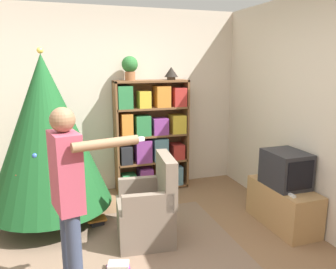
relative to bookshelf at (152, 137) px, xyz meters
The scene contains 13 objects.
wall_back 0.89m from the bookshelf, 162.06° to the left, with size 8.00×0.10×2.60m.
area_rug 2.09m from the bookshelf, 115.94° to the right, with size 2.55×2.16×0.01m.
bookshelf is the anchor object (origin of this frame).
tv_stand 2.01m from the bookshelf, 54.28° to the right, with size 0.41×0.89×0.48m.
television 1.94m from the bookshelf, 54.33° to the right, with size 0.40×0.48×0.40m.
game_remote 2.11m from the bookshelf, 61.26° to the right, with size 0.04×0.12×0.02m.
christmas_tree 1.55m from the bookshelf, 156.19° to the right, with size 1.39×1.39×2.01m.
armchair 1.54m from the bookshelf, 106.94° to the right, with size 0.63×0.62×0.92m.
standing_person 2.42m from the bookshelf, 120.22° to the right, with size 0.69×0.46×1.55m.
potted_plant 1.05m from the bookshelf, behind, with size 0.22×0.22×0.33m.
table_lamp 0.96m from the bookshelf, ahead, with size 0.20×0.20×0.18m.
book_pile_near_tree 1.48m from the bookshelf, 136.46° to the right, with size 0.22×0.19×0.08m.
book_pile_by_chair 2.15m from the bookshelf, 114.48° to the right, with size 0.21×0.17×0.08m.
Camera 1 is at (-0.54, -2.47, 1.85)m, focal length 35.00 mm.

